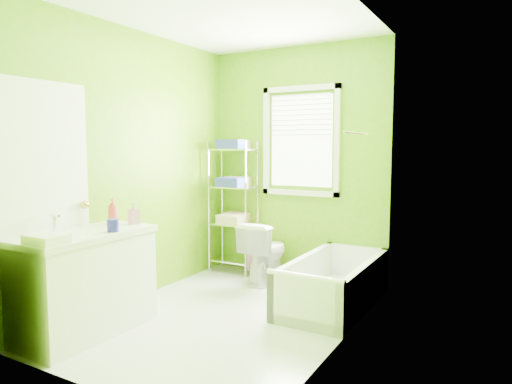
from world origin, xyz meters
The scene contains 9 objects.
ground centered at (0.00, 0.00, 0.00)m, with size 2.90×2.90×0.00m, color silver.
room_envelope centered at (0.00, 0.00, 1.55)m, with size 2.14×2.94×2.62m.
window centered at (0.05, 1.42, 1.61)m, with size 0.92×0.05×1.22m.
door centered at (-1.04, -1.00, 1.00)m, with size 0.09×0.80×2.00m.
right_wall_decor centered at (1.04, -0.02, 1.32)m, with size 0.04×1.48×1.17m.
bathtub centered at (0.71, 0.70, 0.15)m, with size 0.67×1.44×0.46m.
toilet centered at (-0.20, 1.06, 0.34)m, with size 0.38×0.66×0.68m, color white.
vanity centered at (-0.78, -0.88, 0.44)m, with size 0.56×1.09×1.04m.
wire_shelf_unit centered at (-0.70, 1.23, 0.96)m, with size 0.54×0.43×1.57m.
Camera 1 is at (2.14, -3.28, 1.49)m, focal length 32.00 mm.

